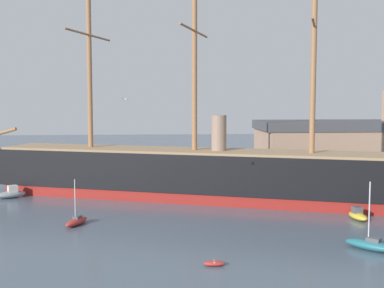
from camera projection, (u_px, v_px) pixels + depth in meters
The scene contains 10 objects.
tall_ship at pixel (194, 173), 76.63m from camera, with size 73.83×31.92×36.99m.
dinghy_near_centre at pixel (214, 263), 45.65m from camera, with size 2.05×1.02×0.47m.
sailboat_mid_right at pixel (371, 245), 50.38m from camera, with size 4.91×5.01×7.03m.
sailboat_alongside_bow at pixel (76, 221), 60.66m from camera, with size 2.89×4.56×5.72m.
motorboat_alongside_stern at pixel (358, 215), 63.44m from camera, with size 1.97×4.02×1.63m.
motorboat_far_left at pixel (11, 194), 77.54m from camera, with size 4.99×3.89×1.95m.
sailboat_far_right at pixel (379, 192), 80.43m from camera, with size 1.52×3.76×4.76m.
motorboat_distant_centre at pixel (205, 184), 87.36m from camera, with size 3.99×1.76×1.65m.
dockside_warehouse_right at pixel (373, 149), 99.02m from camera, with size 49.41×18.64×17.19m.
seagull_in_flight at pixel (125, 99), 51.86m from camera, with size 1.01×0.83×0.13m.
Camera 1 is at (-6.10, -23.79, 15.19)m, focal length 46.36 mm.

